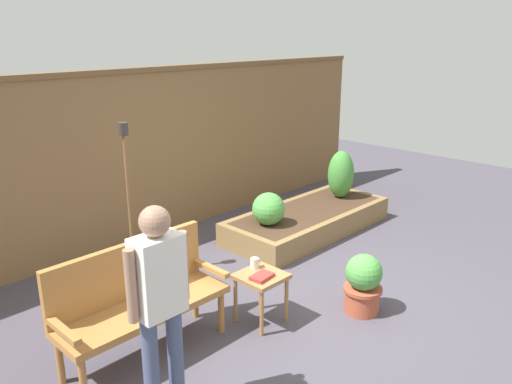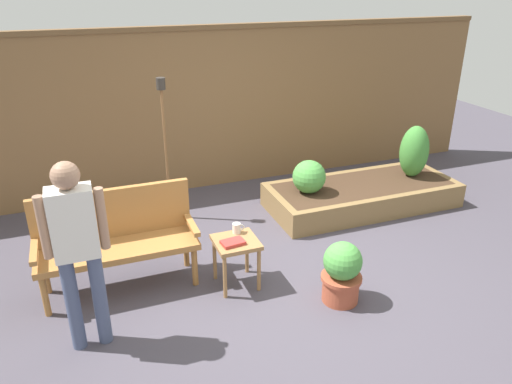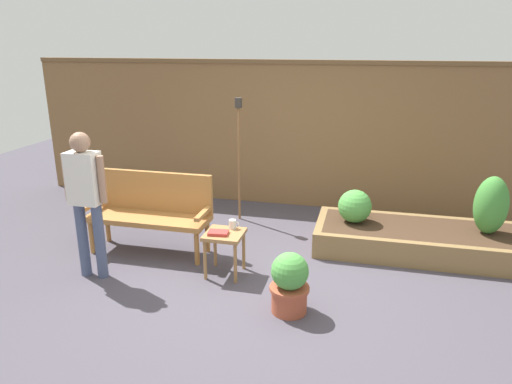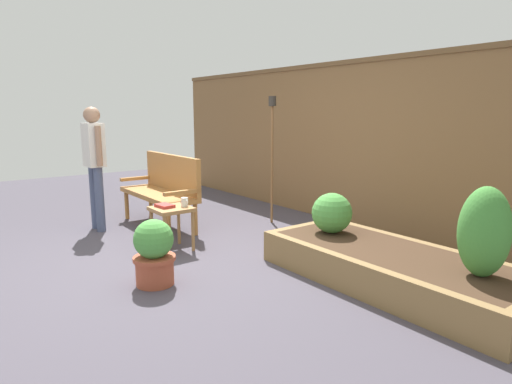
# 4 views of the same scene
# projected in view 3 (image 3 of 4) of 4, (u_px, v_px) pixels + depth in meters

# --- Properties ---
(ground_plane) EXTENTS (14.00, 14.00, 0.00)m
(ground_plane) POSITION_uv_depth(u_px,v_px,m) (257.00, 283.00, 4.90)
(ground_plane) COLOR #47424C
(fence_back) EXTENTS (8.40, 0.14, 2.16)m
(fence_back) POSITION_uv_depth(u_px,v_px,m) (299.00, 134.00, 6.98)
(fence_back) COLOR brown
(fence_back) RESTS_ON ground_plane
(garden_bench) EXTENTS (1.44, 0.48, 0.94)m
(garden_bench) POSITION_uv_depth(u_px,v_px,m) (151.00, 206.00, 5.56)
(garden_bench) COLOR #A87038
(garden_bench) RESTS_ON ground_plane
(side_table) EXTENTS (0.40, 0.40, 0.48)m
(side_table) POSITION_uv_depth(u_px,v_px,m) (224.00, 240.00, 4.99)
(side_table) COLOR #9E7042
(side_table) RESTS_ON ground_plane
(cup_on_table) EXTENTS (0.12, 0.08, 0.10)m
(cup_on_table) POSITION_uv_depth(u_px,v_px,m) (233.00, 224.00, 5.06)
(cup_on_table) COLOR silver
(cup_on_table) RESTS_ON side_table
(book_on_table) EXTENTS (0.22, 0.16, 0.03)m
(book_on_table) POSITION_uv_depth(u_px,v_px,m) (218.00, 233.00, 4.92)
(book_on_table) COLOR #B2332D
(book_on_table) RESTS_ON side_table
(potted_boxwood) EXTENTS (0.37, 0.37, 0.59)m
(potted_boxwood) POSITION_uv_depth(u_px,v_px,m) (290.00, 283.00, 4.31)
(potted_boxwood) COLOR #A84C33
(potted_boxwood) RESTS_ON ground_plane
(raised_planter_bed) EXTENTS (2.40, 1.00, 0.30)m
(raised_planter_bed) POSITION_uv_depth(u_px,v_px,m) (418.00, 240.00, 5.61)
(raised_planter_bed) COLOR olive
(raised_planter_bed) RESTS_ON ground_plane
(shrub_near_bench) EXTENTS (0.40, 0.40, 0.40)m
(shrub_near_bench) POSITION_uv_depth(u_px,v_px,m) (355.00, 206.00, 5.69)
(shrub_near_bench) COLOR brown
(shrub_near_bench) RESTS_ON raised_planter_bed
(shrub_far_corner) EXTENTS (0.37, 0.37, 0.68)m
(shrub_far_corner) POSITION_uv_depth(u_px,v_px,m) (491.00, 205.00, 5.31)
(shrub_far_corner) COLOR brown
(shrub_far_corner) RESTS_ON raised_planter_bed
(tiki_torch) EXTENTS (0.10, 0.10, 1.70)m
(tiki_torch) POSITION_uv_depth(u_px,v_px,m) (239.00, 138.00, 6.34)
(tiki_torch) COLOR brown
(tiki_torch) RESTS_ON ground_plane
(person_by_bench) EXTENTS (0.47, 0.20, 1.56)m
(person_by_bench) POSITION_uv_depth(u_px,v_px,m) (86.00, 193.00, 4.78)
(person_by_bench) COLOR #475170
(person_by_bench) RESTS_ON ground_plane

